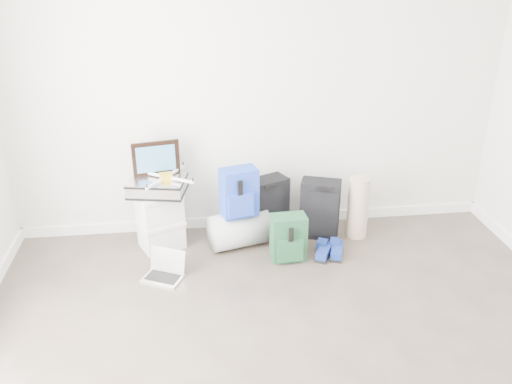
{
  "coord_description": "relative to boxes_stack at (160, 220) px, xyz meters",
  "views": [
    {
      "loc": [
        -0.61,
        -2.21,
        2.54
      ],
      "look_at": [
        -0.09,
        1.9,
        0.62
      ],
      "focal_mm": 38.0,
      "sensor_mm": 36.0,
      "label": 1
    }
  ],
  "objects": [
    {
      "name": "room_envelope",
      "position": [
        0.92,
        -2.15,
        1.45
      ],
      "size": [
        4.52,
        5.02,
        2.71
      ],
      "color": "silver",
      "rests_on": "ground"
    },
    {
      "name": "boxes_stack",
      "position": [
        0.0,
        0.0,
        0.0
      ],
      "size": [
        0.47,
        0.43,
        0.54
      ],
      "rotation": [
        0.0,
        0.0,
        0.42
      ],
      "color": "silver",
      "rests_on": "ground"
    },
    {
      "name": "briefcase",
      "position": [
        0.0,
        0.0,
        0.34
      ],
      "size": [
        0.53,
        0.44,
        0.14
      ],
      "primitive_type": "cube",
      "rotation": [
        0.0,
        0.0,
        -0.2
      ],
      "color": "#B2B2B7",
      "rests_on": "boxes_stack"
    },
    {
      "name": "painting",
      "position": [
        0.0,
        0.1,
        0.56
      ],
      "size": [
        0.41,
        0.1,
        0.31
      ],
      "rotation": [
        0.0,
        0.0,
        0.18
      ],
      "color": "black",
      "rests_on": "briefcase"
    },
    {
      "name": "drone",
      "position": [
        0.08,
        -0.02,
        0.43
      ],
      "size": [
        0.48,
        0.48,
        0.05
      ],
      "rotation": [
        0.0,
        0.0,
        0.21
      ],
      "color": "gold",
      "rests_on": "briefcase"
    },
    {
      "name": "duffel_bag",
      "position": [
        0.71,
        -0.07,
        -0.11
      ],
      "size": [
        0.6,
        0.45,
        0.33
      ],
      "primitive_type": "cylinder",
      "rotation": [
        0.0,
        1.57,
        0.26
      ],
      "color": "gray",
      "rests_on": "ground"
    },
    {
      "name": "blue_backpack",
      "position": [
        0.71,
        -0.1,
        0.27
      ],
      "size": [
        0.35,
        0.3,
        0.44
      ],
      "rotation": [
        0.0,
        0.0,
        0.27
      ],
      "color": "#194BA3",
      "rests_on": "duffel_bag"
    },
    {
      "name": "large_suitcase",
      "position": [
        0.99,
        0.11,
        0.01
      ],
      "size": [
        0.42,
        0.36,
        0.57
      ],
      "rotation": [
        0.0,
        0.0,
        0.43
      ],
      "color": "black",
      "rests_on": "ground"
    },
    {
      "name": "green_backpack",
      "position": [
        1.11,
        -0.36,
        -0.07
      ],
      "size": [
        0.31,
        0.23,
        0.42
      ],
      "rotation": [
        0.0,
        0.0,
        0.05
      ],
      "color": "#163E25",
      "rests_on": "ground"
    },
    {
      "name": "carry_on",
      "position": [
        1.47,
        0.01,
        0.01
      ],
      "size": [
        0.4,
        0.33,
        0.56
      ],
      "rotation": [
        0.0,
        0.0,
        -0.34
      ],
      "color": "black",
      "rests_on": "ground"
    },
    {
      "name": "shoes",
      "position": [
        1.49,
        -0.36,
        -0.23
      ],
      "size": [
        0.31,
        0.28,
        0.09
      ],
      "rotation": [
        0.0,
        0.0,
        -0.42
      ],
      "color": "black",
      "rests_on": "ground"
    },
    {
      "name": "rolled_rug",
      "position": [
        1.82,
        -0.02,
        0.03
      ],
      "size": [
        0.2,
        0.2,
        0.6
      ],
      "primitive_type": "cylinder",
      "color": "tan",
      "rests_on": "ground"
    },
    {
      "name": "laptop",
      "position": [
        0.04,
        -0.5,
        -0.22
      ],
      "size": [
        0.38,
        0.34,
        0.22
      ],
      "rotation": [
        0.0,
        0.0,
        -0.46
      ],
      "color": "silver",
      "rests_on": "ground"
    }
  ]
}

